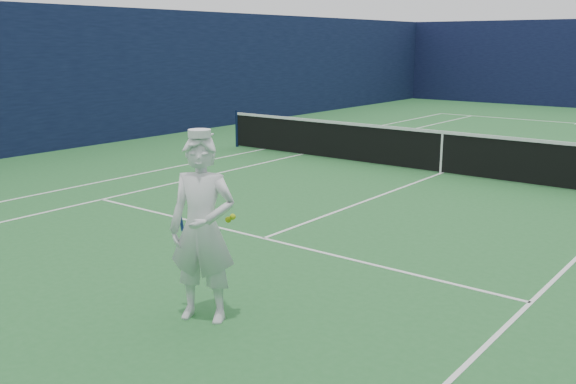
# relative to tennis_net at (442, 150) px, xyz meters

# --- Properties ---
(ground) EXTENTS (80.00, 80.00, 0.00)m
(ground) POSITION_rel_tennis_net_xyz_m (0.00, 0.00, -0.55)
(ground) COLOR #276830
(ground) RESTS_ON ground
(court_markings) EXTENTS (11.03, 23.83, 0.01)m
(court_markings) POSITION_rel_tennis_net_xyz_m (0.00, 0.00, -0.55)
(court_markings) COLOR white
(court_markings) RESTS_ON ground
(windscreen_fence) EXTENTS (20.12, 36.12, 4.00)m
(windscreen_fence) POSITION_rel_tennis_net_xyz_m (0.00, 0.00, 1.45)
(windscreen_fence) COLOR #0E1234
(windscreen_fence) RESTS_ON ground
(tennis_net) EXTENTS (12.88, 0.09, 1.07)m
(tennis_net) POSITION_rel_tennis_net_xyz_m (0.00, 0.00, 0.00)
(tennis_net) COLOR #141E4C
(tennis_net) RESTS_ON ground
(tennis_player) EXTENTS (0.93, 0.75, 2.11)m
(tennis_player) POSITION_rel_tennis_net_xyz_m (1.39, -9.06, 0.48)
(tennis_player) COLOR white
(tennis_player) RESTS_ON ground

